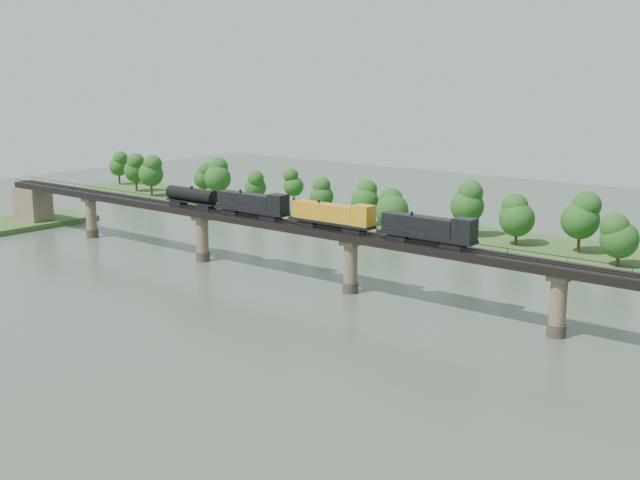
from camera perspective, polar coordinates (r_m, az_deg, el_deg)
The scene contains 6 objects.
ground at distance 127.76m, azimuth -6.01°, elevation -6.55°, with size 400.00×400.00×0.00m, color #384737.
far_bank at distance 194.78m, azimuth 11.96°, elevation -0.04°, with size 300.00×24.00×1.60m, color #2E4E1F.
bridge at distance 148.03m, azimuth 2.18°, elevation -1.71°, with size 236.00×30.00×11.50m.
bridge_superstructure at distance 146.67m, azimuth 2.20°, elevation 0.70°, with size 220.00×4.90×0.75m.
far_treeline at distance 193.27m, azimuth 9.29°, elevation 2.39°, with size 289.06×17.54×13.60m.
freight_train at distance 153.22m, azimuth -1.18°, elevation 2.02°, with size 75.64×2.95×5.21m.
Camera 1 is at (86.37, -85.04, 40.39)m, focal length 45.00 mm.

